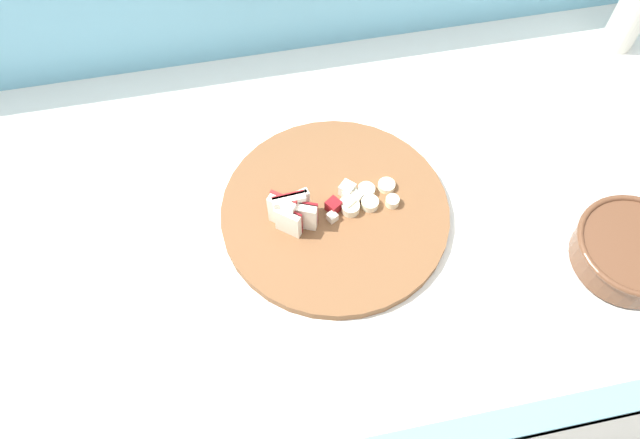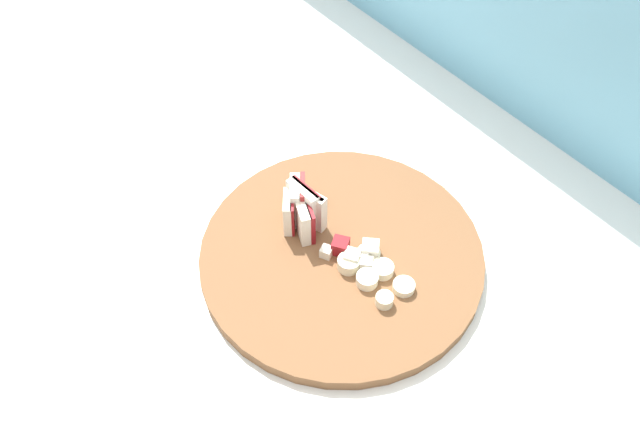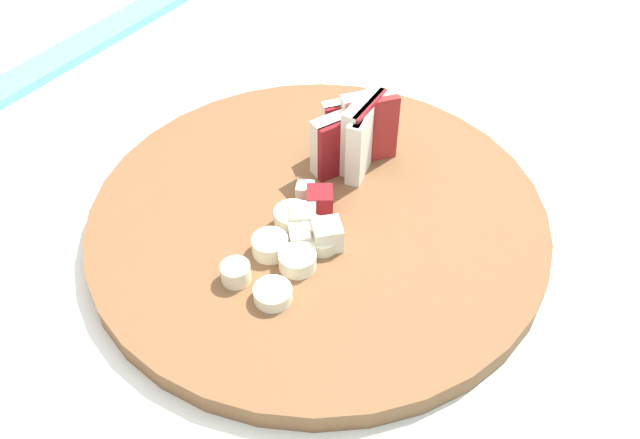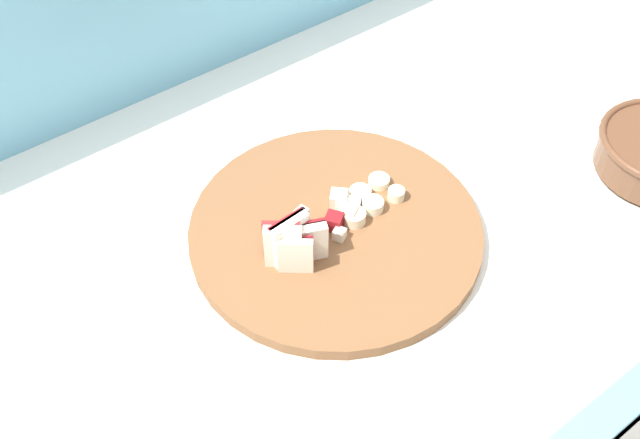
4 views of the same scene
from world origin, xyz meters
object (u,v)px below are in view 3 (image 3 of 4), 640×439
at_px(apple_dice_pile, 315,220).
at_px(banana_slice_rows, 283,251).
at_px(cutting_board, 314,218).
at_px(apple_wedge_fan, 357,135).

xyz_separation_m(apple_dice_pile, banana_slice_rows, (0.04, -0.00, -0.00)).
xyz_separation_m(cutting_board, apple_dice_pile, (0.02, 0.01, 0.02)).
height_order(cutting_board, banana_slice_rows, banana_slice_rows).
bearing_deg(apple_wedge_fan, banana_slice_rows, 7.06).
bearing_deg(apple_dice_pile, apple_wedge_fan, -168.41).
bearing_deg(cutting_board, apple_wedge_fan, -175.77).
bearing_deg(banana_slice_rows, apple_dice_pile, 176.36).
height_order(cutting_board, apple_wedge_fan, apple_wedge_fan).
relative_size(apple_wedge_fan, apple_dice_pile, 1.10).
xyz_separation_m(cutting_board, banana_slice_rows, (0.05, 0.01, 0.02)).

